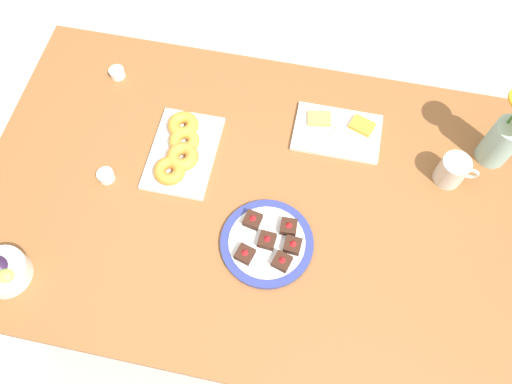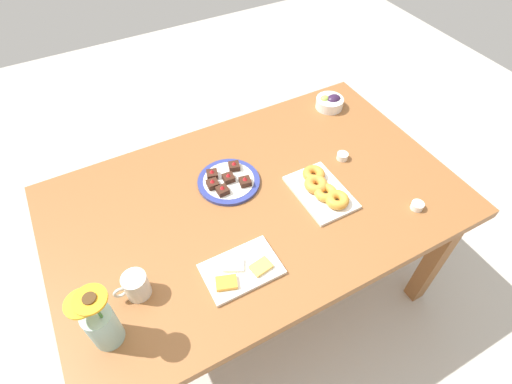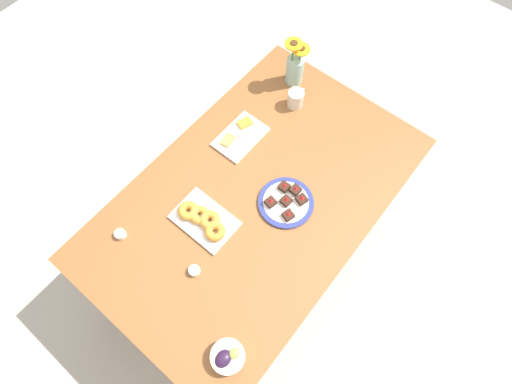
{
  "view_description": "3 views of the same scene",
  "coord_description": "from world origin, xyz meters",
  "px_view_note": "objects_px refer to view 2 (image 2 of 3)",
  "views": [
    {
      "loc": [
        0.12,
        -0.59,
        2.03
      ],
      "look_at": [
        0.0,
        0.0,
        0.78
      ],
      "focal_mm": 35.0,
      "sensor_mm": 36.0,
      "label": 1
    },
    {
      "loc": [
        0.49,
        0.9,
        1.94
      ],
      "look_at": [
        0.0,
        0.0,
        0.78
      ],
      "focal_mm": 28.0,
      "sensor_mm": 36.0,
      "label": 2
    },
    {
      "loc": [
        -0.6,
        -0.49,
        2.41
      ],
      "look_at": [
        0.0,
        0.0,
        0.78
      ],
      "focal_mm": 28.0,
      "sensor_mm": 36.0,
      "label": 3
    }
  ],
  "objects_px": {
    "cheese_platter": "(241,270)",
    "dessert_plate": "(228,181)",
    "coffee_mug": "(136,286)",
    "croissant_platter": "(322,189)",
    "jam_cup_honey": "(417,206)",
    "jam_cup_berry": "(342,156)",
    "dining_table": "(256,212)",
    "grape_bowl": "(330,102)",
    "flower_vase": "(101,324)"
  },
  "relations": [
    {
      "from": "dining_table",
      "to": "croissant_platter",
      "type": "distance_m",
      "value": 0.29
    },
    {
      "from": "jam_cup_honey",
      "to": "dessert_plate",
      "type": "bearing_deg",
      "value": -38.62
    },
    {
      "from": "dining_table",
      "to": "jam_cup_berry",
      "type": "bearing_deg",
      "value": -176.74
    },
    {
      "from": "grape_bowl",
      "to": "croissant_platter",
      "type": "distance_m",
      "value": 0.58
    },
    {
      "from": "coffee_mug",
      "to": "dessert_plate",
      "type": "relative_size",
      "value": 0.45
    },
    {
      "from": "croissant_platter",
      "to": "dessert_plate",
      "type": "height_order",
      "value": "dessert_plate"
    },
    {
      "from": "cheese_platter",
      "to": "dessert_plate",
      "type": "height_order",
      "value": "dessert_plate"
    },
    {
      "from": "croissant_platter",
      "to": "jam_cup_honey",
      "type": "distance_m",
      "value": 0.37
    },
    {
      "from": "coffee_mug",
      "to": "cheese_platter",
      "type": "distance_m",
      "value": 0.35
    },
    {
      "from": "cheese_platter",
      "to": "dining_table",
      "type": "bearing_deg",
      "value": -127.13
    },
    {
      "from": "dining_table",
      "to": "dessert_plate",
      "type": "xyz_separation_m",
      "value": [
        0.06,
        -0.13,
        0.1
      ]
    },
    {
      "from": "coffee_mug",
      "to": "jam_cup_berry",
      "type": "xyz_separation_m",
      "value": [
        -0.97,
        -0.2,
        -0.03
      ]
    },
    {
      "from": "croissant_platter",
      "to": "dining_table",
      "type": "bearing_deg",
      "value": -21.87
    },
    {
      "from": "grape_bowl",
      "to": "croissant_platter",
      "type": "xyz_separation_m",
      "value": [
        0.36,
        0.45,
        -0.01
      ]
    },
    {
      "from": "croissant_platter",
      "to": "jam_cup_honey",
      "type": "bearing_deg",
      "value": 139.55
    },
    {
      "from": "cheese_platter",
      "to": "croissant_platter",
      "type": "xyz_separation_m",
      "value": [
        -0.44,
        -0.17,
        0.01
      ]
    },
    {
      "from": "cheese_platter",
      "to": "jam_cup_berry",
      "type": "xyz_separation_m",
      "value": [
        -0.64,
        -0.29,
        0.01
      ]
    },
    {
      "from": "coffee_mug",
      "to": "cheese_platter",
      "type": "bearing_deg",
      "value": 165.13
    },
    {
      "from": "jam_cup_berry",
      "to": "flower_vase",
      "type": "distance_m",
      "value": 1.13
    },
    {
      "from": "croissant_platter",
      "to": "cheese_platter",
      "type": "bearing_deg",
      "value": 20.39
    },
    {
      "from": "grape_bowl",
      "to": "cheese_platter",
      "type": "bearing_deg",
      "value": 37.61
    },
    {
      "from": "flower_vase",
      "to": "dessert_plate",
      "type": "bearing_deg",
      "value": -145.61
    },
    {
      "from": "coffee_mug",
      "to": "dessert_plate",
      "type": "height_order",
      "value": "coffee_mug"
    },
    {
      "from": "cheese_platter",
      "to": "croissant_platter",
      "type": "height_order",
      "value": "croissant_platter"
    },
    {
      "from": "cheese_platter",
      "to": "jam_cup_berry",
      "type": "distance_m",
      "value": 0.7
    },
    {
      "from": "croissant_platter",
      "to": "grape_bowl",
      "type": "bearing_deg",
      "value": -128.29
    },
    {
      "from": "jam_cup_berry",
      "to": "jam_cup_honey",
      "type": "bearing_deg",
      "value": 103.61
    },
    {
      "from": "cheese_platter",
      "to": "jam_cup_honey",
      "type": "height_order",
      "value": "cheese_platter"
    },
    {
      "from": "grape_bowl",
      "to": "jam_cup_berry",
      "type": "xyz_separation_m",
      "value": [
        0.16,
        0.33,
        -0.01
      ]
    },
    {
      "from": "grape_bowl",
      "to": "jam_cup_berry",
      "type": "height_order",
      "value": "grape_bowl"
    },
    {
      "from": "coffee_mug",
      "to": "flower_vase",
      "type": "bearing_deg",
      "value": 39.89
    },
    {
      "from": "croissant_platter",
      "to": "dessert_plate",
      "type": "xyz_separation_m",
      "value": [
        0.3,
        -0.23,
        -0.01
      ]
    },
    {
      "from": "jam_cup_honey",
      "to": "cheese_platter",
      "type": "bearing_deg",
      "value": -5.8
    },
    {
      "from": "croissant_platter",
      "to": "coffee_mug",
      "type": "bearing_deg",
      "value": 5.68
    },
    {
      "from": "cheese_platter",
      "to": "dessert_plate",
      "type": "distance_m",
      "value": 0.42
    },
    {
      "from": "coffee_mug",
      "to": "flower_vase",
      "type": "distance_m",
      "value": 0.17
    },
    {
      "from": "jam_cup_berry",
      "to": "dessert_plate",
      "type": "relative_size",
      "value": 0.19
    },
    {
      "from": "coffee_mug",
      "to": "jam_cup_honey",
      "type": "relative_size",
      "value": 2.41
    },
    {
      "from": "cheese_platter",
      "to": "jam_cup_honey",
      "type": "bearing_deg",
      "value": 174.2
    },
    {
      "from": "coffee_mug",
      "to": "dessert_plate",
      "type": "xyz_separation_m",
      "value": [
        -0.47,
        -0.3,
        -0.04
      ]
    },
    {
      "from": "flower_vase",
      "to": "cheese_platter",
      "type": "bearing_deg",
      "value": -178.27
    },
    {
      "from": "cheese_platter",
      "to": "flower_vase",
      "type": "distance_m",
      "value": 0.46
    },
    {
      "from": "jam_cup_honey",
      "to": "flower_vase",
      "type": "height_order",
      "value": "flower_vase"
    },
    {
      "from": "dining_table",
      "to": "jam_cup_berry",
      "type": "distance_m",
      "value": 0.45
    },
    {
      "from": "dining_table",
      "to": "cheese_platter",
      "type": "distance_m",
      "value": 0.34
    },
    {
      "from": "jam_cup_honey",
      "to": "dessert_plate",
      "type": "distance_m",
      "value": 0.75
    },
    {
      "from": "jam_cup_berry",
      "to": "croissant_platter",
      "type": "bearing_deg",
      "value": 32.63
    },
    {
      "from": "croissant_platter",
      "to": "flower_vase",
      "type": "height_order",
      "value": "flower_vase"
    },
    {
      "from": "cheese_platter",
      "to": "croissant_platter",
      "type": "relative_size",
      "value": 0.92
    },
    {
      "from": "coffee_mug",
      "to": "croissant_platter",
      "type": "xyz_separation_m",
      "value": [
        -0.78,
        -0.08,
        -0.03
      ]
    }
  ]
}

